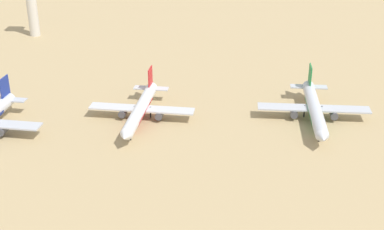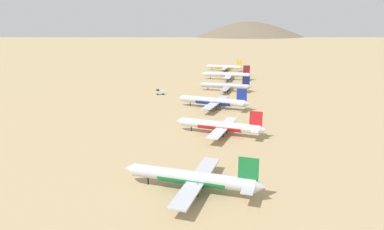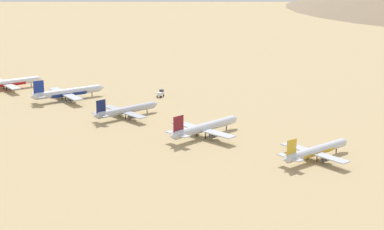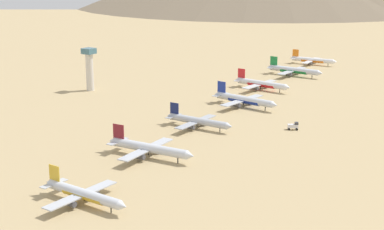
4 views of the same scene
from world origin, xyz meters
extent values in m
plane|color=tan|center=(0.00, 0.00, 0.00)|extent=(1854.84, 1854.84, 0.00)
cylinder|color=silver|center=(22.08, -152.95, 3.90)|extent=(33.51, 5.07, 3.52)
cone|color=silver|center=(40.24, -153.80, 3.90)|extent=(3.12, 3.59, 3.45)
cone|color=silver|center=(4.11, -152.12, 3.90)|extent=(2.74, 3.29, 3.17)
cube|color=gold|center=(7.44, -152.27, 8.02)|extent=(5.11, 0.56, 6.49)
cube|color=#B6BBC5|center=(6.88, -152.25, 4.25)|extent=(3.48, 11.25, 0.33)
cube|color=#B6BBC5|center=(20.69, -152.89, 3.28)|extent=(6.10, 31.71, 0.42)
cylinder|color=#4C4C54|center=(21.69, -147.36, 2.00)|extent=(3.99, 2.31, 2.13)
cylinder|color=#4C4C54|center=(21.17, -158.48, 2.00)|extent=(3.99, 2.31, 2.13)
cylinder|color=black|center=(34.75, -153.54, 1.77)|extent=(0.41, 0.41, 3.54)
cylinder|color=black|center=(19.87, -150.44, 1.77)|extent=(0.41, 0.41, 3.54)
cylinder|color=black|center=(19.65, -155.25, 1.77)|extent=(0.41, 0.41, 3.54)
cylinder|color=gold|center=(22.08, -152.95, 3.63)|extent=(18.51, 4.38, 3.53)
cylinder|color=silver|center=(11.04, -100.45, 4.34)|extent=(37.35, 5.85, 3.93)
cone|color=silver|center=(31.26, -99.40, 4.34)|extent=(3.50, 4.01, 3.85)
cone|color=silver|center=(-8.98, -101.49, 4.34)|extent=(3.07, 3.68, 3.53)
cube|color=maroon|center=(-5.26, -101.30, 8.94)|extent=(5.69, 0.66, 7.23)
cube|color=#B6BBC5|center=(-5.88, -101.33, 4.73)|extent=(3.95, 12.55, 0.37)
cube|color=#B6BBC5|center=(9.49, -100.53, 3.65)|extent=(6.98, 35.35, 0.46)
cylinder|color=#4C4C54|center=(10.00, -94.30, 2.23)|extent=(4.46, 2.60, 2.38)
cylinder|color=#4C4C54|center=(10.64, -106.68, 2.23)|extent=(4.46, 2.60, 2.38)
cylinder|color=black|center=(25.15, -99.72, 1.97)|extent=(0.45, 0.45, 3.95)
cylinder|color=black|center=(8.32, -97.90, 1.97)|extent=(0.45, 0.45, 3.95)
cylinder|color=black|center=(8.60, -103.27, 1.97)|extent=(0.45, 0.45, 3.95)
cylinder|color=#B2B7C1|center=(4.20, -50.79, 3.90)|extent=(33.50, 3.98, 3.53)
cone|color=#B2B7C1|center=(22.42, -51.04, 3.90)|extent=(3.02, 3.50, 3.46)
cone|color=#B2B7C1|center=(-13.82, -50.54, 3.90)|extent=(2.64, 3.21, 3.18)
cube|color=#141E51|center=(-10.48, -50.59, 8.04)|extent=(5.12, 0.39, 6.51)
cube|color=#A4A8B2|center=(-11.04, -50.58, 4.26)|extent=(3.12, 11.19, 0.33)
cube|color=#A4A8B2|center=(2.81, -50.77, 3.29)|extent=(5.07, 31.66, 0.42)
cylinder|color=#4C4C54|center=(3.63, -45.20, 2.01)|extent=(3.93, 2.19, 2.14)
cylinder|color=#4C4C54|center=(3.48, -56.36, 2.01)|extent=(3.93, 2.19, 2.14)
cylinder|color=black|center=(16.92, -50.96, 1.78)|extent=(0.41, 0.41, 3.55)
cylinder|color=black|center=(1.91, -48.34, 1.78)|extent=(0.41, 0.41, 3.55)
cylinder|color=black|center=(1.85, -53.17, 1.78)|extent=(0.41, 0.41, 3.55)
cylinder|color=silver|center=(2.48, 1.39, 4.42)|extent=(38.05, 8.83, 3.99)
cone|color=silver|center=(22.92, -1.26, 4.42)|extent=(3.84, 4.31, 3.91)
cone|color=silver|center=(-17.74, 4.01, 4.42)|extent=(3.38, 3.94, 3.60)
cube|color=navy|center=(-13.99, 3.52, 9.09)|extent=(5.78, 1.11, 7.36)
cube|color=#B6BBC5|center=(-14.62, 3.60, 4.81)|extent=(4.96, 12.94, 0.38)
cube|color=#B6BBC5|center=(0.92, 1.59, 3.72)|extent=(9.81, 36.12, 0.47)
cylinder|color=#4C4C54|center=(2.56, 7.74, 2.27)|extent=(4.69, 2.97, 2.42)
cylinder|color=#4C4C54|center=(0.94, -4.78, 2.27)|extent=(4.69, 2.97, 2.42)
cylinder|color=black|center=(16.74, -0.46, 2.01)|extent=(0.46, 0.46, 4.02)
cylinder|color=black|center=(0.23, 4.43, 2.01)|extent=(0.46, 0.46, 4.02)
cylinder|color=black|center=(-0.48, -0.99, 2.01)|extent=(0.46, 0.46, 4.02)
cylinder|color=navy|center=(2.48, 1.39, 4.12)|extent=(21.16, 6.65, 4.00)
cylinder|color=silver|center=(-9.88, 48.10, 4.22)|extent=(36.40, 7.71, 3.82)
cone|color=silver|center=(9.71, 45.97, 4.22)|extent=(3.60, 4.07, 3.74)
cone|color=silver|center=(-29.27, 50.21, 4.22)|extent=(3.17, 3.72, 3.44)
cube|color=red|center=(-25.68, 49.82, 8.70)|extent=(5.54, 0.95, 7.04)
cube|color=silver|center=(-26.28, 49.88, 4.61)|extent=(4.50, 12.34, 0.36)
cube|color=silver|center=(-11.38, 48.26, 3.55)|extent=(8.69, 34.53, 0.45)
cylinder|color=#4C4C54|center=(-9.93, 54.17, 2.17)|extent=(4.45, 2.76, 2.31)
cylinder|color=#4C4C54|center=(-11.23, 42.18, 2.17)|extent=(4.45, 2.76, 2.31)
cylinder|color=black|center=(3.79, 46.61, 1.92)|extent=(0.44, 0.44, 3.84)
cylinder|color=black|center=(-12.10, 50.97, 1.92)|extent=(0.44, 0.44, 3.84)
cylinder|color=black|center=(-12.66, 45.77, 1.92)|extent=(0.44, 0.44, 3.84)
cylinder|color=red|center=(-9.88, 48.10, 3.94)|extent=(20.21, 5.96, 3.83)
cylinder|color=silver|center=(-11.47, 103.71, 4.43)|extent=(38.18, 6.06, 4.01)
cone|color=silver|center=(9.20, 102.59, 4.43)|extent=(3.59, 4.11, 3.93)
cone|color=silver|center=(-31.92, 104.82, 4.43)|extent=(3.15, 3.77, 3.61)
cube|color=#197A38|center=(-28.13, 104.62, 9.13)|extent=(5.82, 0.68, 7.39)
cube|color=#B6BBC5|center=(-28.76, 104.65, 4.84)|extent=(4.06, 12.84, 0.38)
cube|color=#B6BBC5|center=(-13.05, 103.80, 3.73)|extent=(7.22, 36.14, 0.48)
cylinder|color=#4C4C54|center=(-11.86, 110.08, 2.28)|extent=(4.56, 2.67, 2.43)
cylinder|color=#4C4C54|center=(-12.55, 97.43, 2.28)|extent=(4.56, 2.67, 2.43)
cylinder|color=black|center=(2.95, 102.93, 2.02)|extent=(0.46, 0.46, 4.03)
cylinder|color=black|center=(-13.96, 106.60, 2.02)|extent=(0.46, 0.46, 4.03)
cylinder|color=black|center=(-14.25, 101.11, 2.02)|extent=(0.46, 0.46, 4.03)
cylinder|color=#197A38|center=(-11.47, 103.71, 4.13)|extent=(21.09, 5.15, 4.02)
cube|color=silver|center=(45.11, -27.00, 1.95)|extent=(5.68, 4.43, 1.70)
cube|color=#333338|center=(46.62, -26.22, 3.35)|extent=(2.55, 2.67, 1.10)
cylinder|color=black|center=(46.34, -25.07, 0.55)|extent=(1.14, 0.82, 1.10)
cylinder|color=black|center=(47.40, -27.11, 0.55)|extent=(1.14, 0.82, 1.10)
cylinder|color=black|center=(42.83, -26.88, 0.55)|extent=(1.14, 0.82, 1.10)
cylinder|color=black|center=(43.89, -28.93, 0.55)|extent=(1.14, 0.82, 1.10)
cone|color=#70604C|center=(91.49, -933.74, 42.67)|extent=(376.17, 376.17, 85.35)
camera|label=1|loc=(147.76, 69.54, 76.11)|focal=50.91mm
camera|label=2|loc=(-36.10, 197.98, 50.21)|focal=33.24mm
camera|label=3|loc=(-170.64, -294.27, 80.39)|focal=58.32mm
camera|label=4|loc=(157.91, -293.30, 82.69)|focal=55.55mm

